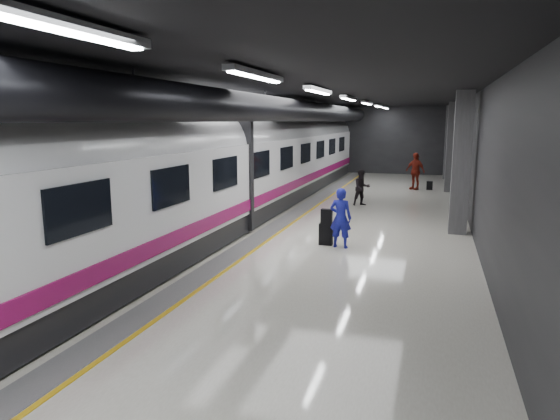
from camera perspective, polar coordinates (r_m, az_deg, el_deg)
The scene contains 9 objects.
ground at distance 15.60m, azimuth 2.88°, elevation -3.09°, with size 40.00×40.00×0.00m, color silver.
platform_hall at distance 16.18m, azimuth 2.85°, elevation 10.03°, with size 10.02×40.02×4.51m.
train at distance 16.36m, azimuth -8.18°, elevation 4.79°, with size 3.05×38.00×4.05m.
traveler_main at distance 14.23m, azimuth 6.94°, elevation -0.90°, with size 0.63×0.41×1.72m, color #231BCD.
suitcase_main at distance 14.61m, azimuth 5.27°, elevation -2.75°, with size 0.39×0.25×0.64m, color black.
shoulder_bag at distance 14.47m, azimuth 5.34°, elevation -0.73°, with size 0.32×0.17×0.43m, color black.
traveler_far_a at distance 21.48m, azimuth 9.32°, elevation 2.53°, with size 0.75×0.58×1.53m, color black.
traveler_far_b at distance 27.14m, azimuth 15.19°, elevation 4.31°, with size 1.13×0.47×1.93m, color maroon.
suitcase_far at distance 27.31m, azimuth 16.72°, elevation 2.70°, with size 0.30×0.20×0.44m, color black.
Camera 1 is at (3.74, -14.72, 3.58)m, focal length 32.00 mm.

